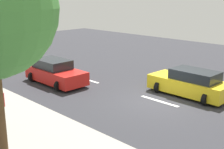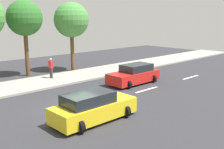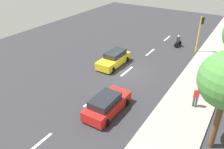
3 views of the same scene
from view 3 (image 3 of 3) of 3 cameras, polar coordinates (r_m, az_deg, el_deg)
The scene contains 12 objects.
ground_plane at distance 23.85m, azimuth 3.70°, elevation 0.65°, with size 40.00×60.00×0.10m, color #2D2D33.
sidewalk at distance 21.85m, azimuth 20.05°, elevation -3.65°, with size 4.00×60.00×0.15m, color #9E998E.
lane_stripe_far_north at distance 16.25m, azimuth -17.98°, elevation -16.26°, with size 0.20×2.40×0.01m, color white.
lane_stripe_north at distance 19.49m, azimuth -4.85°, elevation -6.23°, with size 0.20×2.40×0.01m, color white.
lane_stripe_mid at distance 23.82m, azimuth 3.71°, elevation 0.77°, with size 0.20×2.40×0.01m, color white.
lane_stripe_south at distance 28.77m, azimuth 9.48°, elevation 5.50°, with size 0.20×2.40×0.01m, color white.
lane_stripe_far_south at distance 34.05m, azimuth 13.57°, elevation 8.77°, with size 0.20×2.40×0.01m, color white.
car_red at distance 17.66m, azimuth -1.29°, elevation -7.46°, with size 2.25×4.40×1.52m.
car_yellow_cab at distance 24.86m, azimuth 0.48°, elevation 3.89°, with size 2.17×4.52×1.52m.
motorcycle at distance 31.19m, azimuth 16.15°, elevation 7.85°, with size 0.60×1.30×1.53m.
pedestrian_near_signal at distance 19.03m, azimuth 20.20°, elevation -5.25°, with size 0.40×0.24×1.69m.
traffic_light_corner at distance 29.09m, azimuth 21.14°, elevation 10.37°, with size 0.49×0.24×4.50m.
Camera 3 is at (9.83, -18.65, 11.10)m, focal length 36.69 mm.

